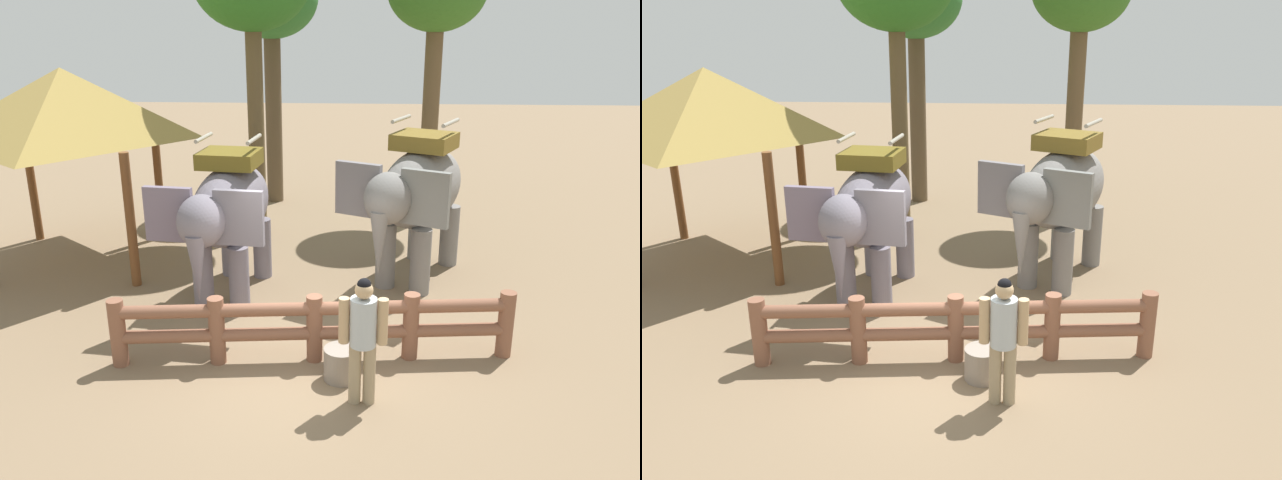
{
  "view_description": "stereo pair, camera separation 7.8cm",
  "coord_description": "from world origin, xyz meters",
  "views": [
    {
      "loc": [
        0.56,
        -8.39,
        4.93
      ],
      "look_at": [
        0.0,
        1.64,
        1.4
      ],
      "focal_mm": 35.92,
      "sensor_mm": 36.0,
      "label": 1
    },
    {
      "loc": [
        0.63,
        -8.38,
        4.93
      ],
      "look_at": [
        0.0,
        1.64,
        1.4
      ],
      "focal_mm": 35.92,
      "sensor_mm": 36.0,
      "label": 2
    }
  ],
  "objects": [
    {
      "name": "ground_plane",
      "position": [
        0.0,
        0.0,
        0.0
      ],
      "size": [
        60.0,
        60.0,
        0.0
      ],
      "primitive_type": "plane",
      "color": "#7E674C"
    },
    {
      "name": "log_fence",
      "position": [
        -0.0,
        0.14,
        0.6
      ],
      "size": [
        6.0,
        0.84,
        1.05
      ],
      "color": "brown",
      "rests_on": "ground"
    },
    {
      "name": "feed_bucket",
      "position": [
        0.41,
        -0.37,
        0.24
      ],
      "size": [
        0.5,
        0.5,
        0.48
      ],
      "color": "gray",
      "rests_on": "ground"
    },
    {
      "name": "tree_back_center",
      "position": [
        -1.66,
        8.92,
        5.16
      ],
      "size": [
        2.43,
        2.43,
        6.41
      ],
      "color": "brown",
      "rests_on": "ground"
    },
    {
      "name": "elephant_center",
      "position": [
        1.75,
        3.42,
        1.75
      ],
      "size": [
        2.82,
        3.68,
        3.12
      ],
      "color": "slate",
      "rests_on": "ground"
    },
    {
      "name": "tourist_woman_in_black",
      "position": [
        0.7,
        -0.94,
        1.04
      ],
      "size": [
        0.64,
        0.36,
        1.81
      ],
      "color": "tan",
      "rests_on": "ground"
    },
    {
      "name": "elephant_near_left",
      "position": [
        -1.68,
        2.4,
        1.65
      ],
      "size": [
        1.95,
        3.46,
        2.94
      ],
      "color": "slate",
      "rests_on": "ground"
    },
    {
      "name": "thatched_shelter",
      "position": [
        -5.19,
        4.06,
        3.26
      ],
      "size": [
        4.23,
        4.23,
        3.98
      ],
      "color": "brown",
      "rests_on": "ground"
    }
  ]
}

